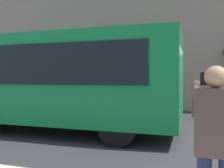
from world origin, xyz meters
TOP-DOWN VIEW (x-y plane):
  - ground_plane at (0.00, 0.00)m, footprint 60.00×60.00m
  - red_bus at (4.95, 0.10)m, footprint 9.05×2.54m
  - pedestrian_photographer at (-0.08, 4.58)m, footprint 0.53×0.52m

SIDE VIEW (x-z plane):
  - ground_plane at x=0.00m, z-range 0.00..0.00m
  - pedestrian_photographer at x=-0.08m, z-range 0.29..1.99m
  - red_bus at x=4.95m, z-range 0.14..3.22m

